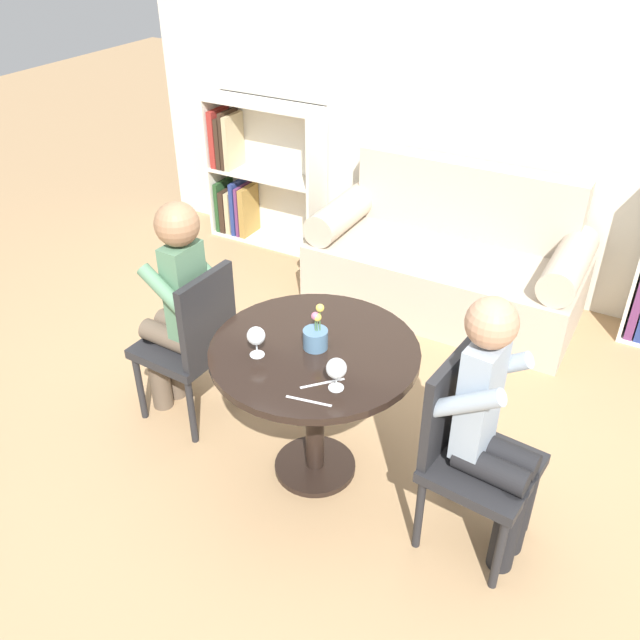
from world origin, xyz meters
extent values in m
plane|color=tan|center=(0.00, 0.00, 0.00)|extent=(16.00, 16.00, 0.00)
cube|color=beige|center=(0.00, 2.20, 1.35)|extent=(5.20, 0.05, 2.70)
cylinder|color=black|center=(0.00, 0.00, 0.71)|extent=(0.93, 0.93, 0.03)
cylinder|color=black|center=(0.00, 0.00, 0.36)|extent=(0.09, 0.09, 0.66)
cylinder|color=black|center=(0.00, 0.00, 0.01)|extent=(0.40, 0.40, 0.03)
cube|color=#B7A893|center=(0.00, 1.73, 0.21)|extent=(1.74, 0.80, 0.42)
cube|color=#B7A893|center=(0.00, 2.05, 0.67)|extent=(1.52, 0.16, 0.50)
cylinder|color=#B7A893|center=(-0.76, 1.73, 0.53)|extent=(0.22, 0.72, 0.22)
cylinder|color=#B7A893|center=(0.76, 1.73, 0.53)|extent=(0.22, 0.72, 0.22)
cube|color=silver|center=(-1.58, 2.15, 0.55)|extent=(0.93, 0.02, 1.10)
cube|color=silver|center=(-2.04, 2.02, 0.55)|extent=(0.02, 0.28, 1.10)
cube|color=silver|center=(-1.13, 2.02, 0.55)|extent=(0.02, 0.28, 1.10)
cube|color=silver|center=(-1.58, 2.02, 0.01)|extent=(0.88, 0.28, 0.02)
cube|color=silver|center=(-1.58, 2.02, 0.55)|extent=(0.88, 0.28, 0.02)
cube|color=silver|center=(-1.58, 2.02, 1.09)|extent=(0.88, 0.28, 0.02)
cube|color=#234723|center=(-1.99, 2.01, 0.23)|extent=(0.03, 0.23, 0.41)
cube|color=#332319|center=(-1.95, 2.01, 0.20)|extent=(0.05, 0.23, 0.35)
cube|color=tan|center=(-1.89, 2.01, 0.20)|extent=(0.04, 0.23, 0.35)
cube|color=navy|center=(-1.84, 2.01, 0.24)|extent=(0.03, 0.23, 0.44)
cube|color=#602D5B|center=(-1.80, 2.01, 0.22)|extent=(0.03, 0.23, 0.41)
cube|color=olive|center=(-1.75, 2.01, 0.22)|extent=(0.05, 0.23, 0.40)
cube|color=maroon|center=(-1.99, 2.01, 0.78)|extent=(0.05, 0.23, 0.44)
cube|color=#332319|center=(-1.94, 2.01, 0.76)|extent=(0.04, 0.23, 0.39)
cube|color=#332319|center=(-1.89, 2.01, 0.78)|extent=(0.03, 0.23, 0.44)
cube|color=tan|center=(-1.86, 2.01, 0.77)|extent=(0.04, 0.23, 0.41)
cube|color=#602D5B|center=(1.18, 2.01, 0.26)|extent=(0.05, 0.23, 0.47)
cylinder|color=#232326|center=(-0.98, 0.24, 0.20)|extent=(0.04, 0.04, 0.40)
cylinder|color=#232326|center=(-1.00, -0.12, 0.20)|extent=(0.04, 0.04, 0.40)
cylinder|color=#232326|center=(-0.62, 0.22, 0.20)|extent=(0.04, 0.04, 0.40)
cylinder|color=#232326|center=(-0.64, -0.14, 0.20)|extent=(0.04, 0.04, 0.40)
cube|color=#232326|center=(-0.81, 0.05, 0.42)|extent=(0.44, 0.44, 0.05)
cube|color=#232326|center=(-0.62, 0.04, 0.68)|extent=(0.06, 0.38, 0.45)
cylinder|color=#232326|center=(0.97, -0.22, 0.20)|extent=(0.04, 0.04, 0.40)
cylinder|color=#232326|center=(1.01, 0.13, 0.20)|extent=(0.04, 0.04, 0.40)
cylinder|color=#232326|center=(0.61, -0.19, 0.20)|extent=(0.04, 0.04, 0.40)
cylinder|color=#232326|center=(0.65, 0.17, 0.20)|extent=(0.04, 0.04, 0.40)
cube|color=#232326|center=(0.81, -0.03, 0.42)|extent=(0.46, 0.46, 0.05)
cube|color=#232326|center=(0.62, -0.01, 0.68)|extent=(0.08, 0.38, 0.45)
cylinder|color=brown|center=(-0.97, 0.12, 0.23)|extent=(0.11, 0.11, 0.45)
cylinder|color=brown|center=(-0.97, 0.01, 0.23)|extent=(0.11, 0.11, 0.45)
cylinder|color=brown|center=(-0.86, 0.11, 0.50)|extent=(0.31, 0.12, 0.11)
cylinder|color=brown|center=(-0.86, 0.00, 0.50)|extent=(0.31, 0.12, 0.11)
cube|color=#517A5B|center=(-0.75, 0.05, 0.77)|extent=(0.13, 0.21, 0.52)
cylinder|color=#517A5B|center=(-0.74, 0.19, 0.84)|extent=(0.29, 0.08, 0.23)
cylinder|color=#517A5B|center=(-0.76, -0.08, 0.84)|extent=(0.29, 0.08, 0.23)
sphere|color=#936B4C|center=(-0.75, 0.05, 1.13)|extent=(0.21, 0.21, 0.21)
cylinder|color=black|center=(0.96, -0.10, 0.23)|extent=(0.11, 0.11, 0.45)
cylinder|color=black|center=(0.97, 0.01, 0.23)|extent=(0.11, 0.11, 0.45)
cylinder|color=black|center=(0.85, -0.09, 0.50)|extent=(0.31, 0.14, 0.11)
cylinder|color=black|center=(0.87, 0.02, 0.50)|extent=(0.31, 0.14, 0.11)
cube|color=#93A3B2|center=(0.75, -0.03, 0.76)|extent=(0.14, 0.21, 0.52)
cylinder|color=#93A3B2|center=(0.74, -0.16, 0.84)|extent=(0.29, 0.10, 0.23)
cylinder|color=#93A3B2|center=(0.76, 0.11, 0.84)|extent=(0.29, 0.10, 0.23)
sphere|color=tan|center=(0.75, -0.03, 1.12)|extent=(0.20, 0.20, 0.20)
cylinder|color=white|center=(-0.19, -0.16, 0.73)|extent=(0.06, 0.06, 0.00)
cylinder|color=white|center=(-0.19, -0.16, 0.77)|extent=(0.01, 0.01, 0.06)
sphere|color=white|center=(-0.19, -0.16, 0.83)|extent=(0.08, 0.08, 0.08)
sphere|color=beige|center=(-0.19, -0.16, 0.82)|extent=(0.06, 0.06, 0.06)
cylinder|color=white|center=(0.21, -0.20, 0.73)|extent=(0.06, 0.06, 0.00)
cylinder|color=white|center=(0.21, -0.20, 0.76)|extent=(0.01, 0.01, 0.06)
sphere|color=white|center=(0.21, -0.20, 0.83)|extent=(0.08, 0.08, 0.08)
sphere|color=#E58E75|center=(0.21, -0.20, 0.82)|extent=(0.06, 0.06, 0.06)
cylinder|color=slate|center=(0.00, 0.01, 0.77)|extent=(0.11, 0.11, 0.09)
cylinder|color=#4C7A42|center=(0.00, 0.01, 0.86)|extent=(0.01, 0.01, 0.07)
sphere|color=#D16684|center=(0.00, 0.01, 0.89)|extent=(0.04, 0.04, 0.04)
cylinder|color=#4C7A42|center=(0.02, 0.02, 0.88)|extent=(0.00, 0.00, 0.11)
sphere|color=#EACC4C|center=(0.02, 0.02, 0.93)|extent=(0.04, 0.04, 0.04)
cylinder|color=#4C7A42|center=(0.01, 0.01, 0.85)|extent=(0.01, 0.01, 0.07)
sphere|color=#EACC4C|center=(0.01, 0.01, 0.89)|extent=(0.04, 0.04, 0.04)
cube|color=silver|center=(0.16, -0.32, 0.73)|extent=(0.19, 0.05, 0.00)
cube|color=silver|center=(0.15, -0.20, 0.73)|extent=(0.14, 0.15, 0.00)
camera|label=1|loc=(1.20, -2.09, 2.46)|focal=38.00mm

